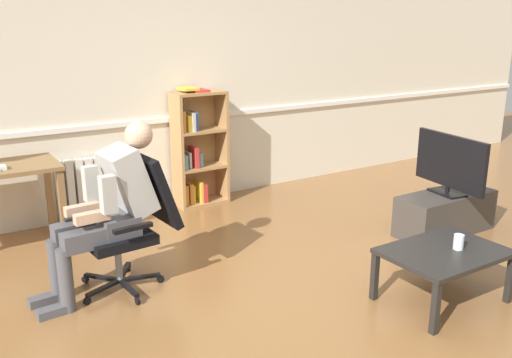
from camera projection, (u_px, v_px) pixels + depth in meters
The scene contains 11 objects.
ground_plane at pixel (303, 308), 3.83m from camera, with size 18.00×18.00×0.00m, color brown.
back_wall at pixel (149, 79), 5.61m from camera, with size 12.00×0.13×2.70m.
computer_mouse at pixel (2, 167), 4.47m from camera, with size 0.06×0.10×0.03m, color white.
bookshelf at pixel (197, 151), 5.86m from camera, with size 0.56×0.29×1.26m.
radiator at pixel (100, 188), 5.49m from camera, with size 0.81×0.08×0.63m.
office_chair at pixel (134, 218), 4.04m from camera, with size 0.76×0.62×0.98m.
person_seated at pixel (109, 206), 3.90m from camera, with size 0.96×0.41×1.24m.
tv_stand at pixel (445, 213), 5.15m from camera, with size 0.98×0.39×0.38m.
tv_screen at pixel (450, 163), 5.01m from camera, with size 0.24×0.83×0.55m.
coffee_table at pixel (444, 256), 3.84m from camera, with size 0.83×0.60×0.39m.
drinking_glass at pixel (459, 242), 3.83m from camera, with size 0.07×0.07×0.11m, color silver.
Camera 1 is at (-2.11, -2.73, 1.92)m, focal length 38.73 mm.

